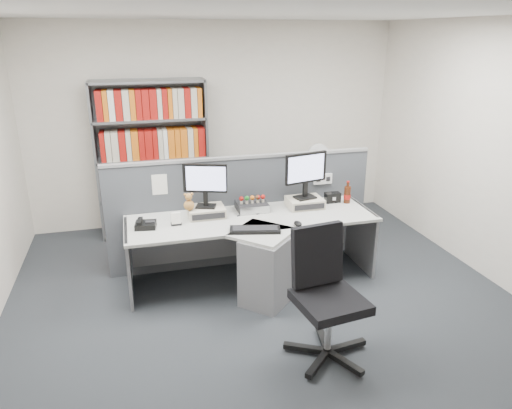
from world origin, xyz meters
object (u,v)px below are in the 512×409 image
object	(u,v)px
shelving_unit	(153,161)
monitor_left	(205,182)
monitor_right	(306,172)
office_chair	(325,291)
desk	(257,249)
mouse	(298,224)
speaker	(332,197)
cola_bottle	(347,195)
desk_phone	(145,225)
keyboard	(255,229)
desktop_pc	(252,206)
desk_calendar	(176,220)
filing_cabinet	(316,204)
desk_fan	(318,157)

from	to	relation	value
shelving_unit	monitor_left	bearing A→B (deg)	-73.04
monitor_right	office_chair	world-z (taller)	monitor_right
desk	mouse	world-z (taller)	mouse
speaker	cola_bottle	world-z (taller)	cola_bottle
desk	desk_phone	distance (m)	1.15
keyboard	office_chair	bearing A→B (deg)	-72.63
desktop_pc	desk_calendar	bearing A→B (deg)	-165.59
monitor_right	mouse	distance (m)	0.69
monitor_right	keyboard	world-z (taller)	monitor_right
desktop_pc	office_chair	bearing A→B (deg)	-82.87
keyboard	cola_bottle	world-z (taller)	cola_bottle
filing_cabinet	keyboard	bearing A→B (deg)	-129.33
mouse	cola_bottle	size ratio (longest dim) A/B	0.47
desktop_pc	desk_calendar	world-z (taller)	desk_calendar
office_chair	speaker	bearing A→B (deg)	64.82
speaker	desk	bearing A→B (deg)	-156.12
shelving_unit	monitor_right	bearing A→B (deg)	-43.46
cola_bottle	desk	bearing A→B (deg)	-161.70
shelving_unit	desk_fan	xyz separation A→B (m)	(2.10, -0.45, 0.02)
desktop_pc	office_chair	xyz separation A→B (m)	(0.20, -1.59, -0.19)
mouse	shelving_unit	bearing A→B (deg)	123.09
desk	filing_cabinet	bearing A→B (deg)	49.39
filing_cabinet	desktop_pc	bearing A→B (deg)	-139.85
filing_cabinet	desk_fan	size ratio (longest dim) A/B	1.46
desktop_pc	desk_phone	size ratio (longest dim) A/B	1.45
desk_phone	keyboard	bearing A→B (deg)	-19.54
monitor_right	desk_calendar	xyz separation A→B (m)	(-1.43, -0.17, -0.35)
monitor_left	desk_calendar	bearing A→B (deg)	-153.56
desk_calendar	shelving_unit	world-z (taller)	shelving_unit
keyboard	desk_fan	distance (m)	2.01
desk_fan	office_chair	distance (m)	2.75
desk_calendar	office_chair	world-z (taller)	office_chair
desk	desk_calendar	bearing A→B (deg)	164.53
monitor_right	cola_bottle	world-z (taller)	monitor_right
desk_calendar	desk_phone	bearing A→B (deg)	179.00
shelving_unit	speaker	bearing A→B (deg)	-36.41
keyboard	cola_bottle	xyz separation A→B (m)	(1.22, 0.52, 0.08)
keyboard	desk_fan	size ratio (longest dim) A/B	1.08
monitor_left	monitor_right	size ratio (longest dim) A/B	0.91
monitor_left	cola_bottle	world-z (taller)	monitor_left
desk_fan	speaker	bearing A→B (deg)	-101.61
desktop_pc	monitor_left	bearing A→B (deg)	-174.34
desk_calendar	desk	bearing A→B (deg)	-15.47
office_chair	desk_calendar	bearing A→B (deg)	127.21
filing_cabinet	desk_calendar	bearing A→B (deg)	-149.25
speaker	monitor_left	bearing A→B (deg)	-177.60
cola_bottle	office_chair	bearing A→B (deg)	-120.43
monitor_left	speaker	xyz separation A→B (m)	(1.46, 0.06, -0.32)
desk_calendar	speaker	size ratio (longest dim) A/B	0.75
monitor_right	keyboard	distance (m)	0.96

